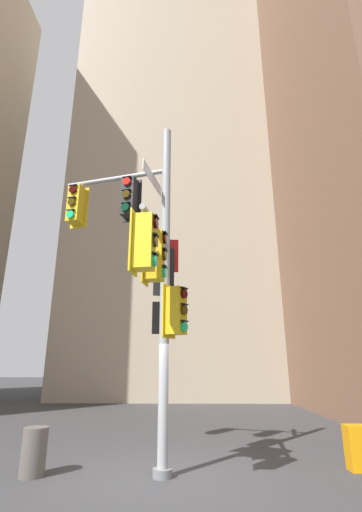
{
  "coord_description": "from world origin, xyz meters",
  "views": [
    {
      "loc": [
        0.55,
        -7.73,
        2.06
      ],
      "look_at": [
        0.35,
        0.47,
        4.6
      ],
      "focal_mm": 24.86,
      "sensor_mm": 36.0,
      "label": 1
    }
  ],
  "objects": [
    {
      "name": "ground",
      "position": [
        0.0,
        0.0,
        0.0
      ],
      "size": [
        120.0,
        120.0,
        0.0
      ],
      "primitive_type": "plane",
      "color": "#38383A"
    },
    {
      "name": "building_mid_block",
      "position": [
        -0.65,
        21.14,
        25.65
      ],
      "size": [
        14.68,
        14.68,
        51.3
      ],
      "primitive_type": "cube",
      "color": "tan",
      "rests_on": "ground"
    },
    {
      "name": "signal_pole_assembly",
      "position": [
        -0.42,
        -0.2,
        4.42
      ],
      "size": [
        3.21,
        2.97,
        7.82
      ],
      "color": "#9EA0A3",
      "rests_on": "ground"
    },
    {
      "name": "newspaper_box",
      "position": [
        4.02,
        0.55,
        0.43
      ],
      "size": [
        0.45,
        0.36,
        0.86
      ],
      "color": "orange",
      "rests_on": "ground"
    },
    {
      "name": "trash_bin",
      "position": [
        -2.54,
        -0.0,
        0.44
      ],
      "size": [
        0.48,
        0.48,
        0.88
      ],
      "primitive_type": "cylinder",
      "color": "#59514C",
      "rests_on": "ground"
    }
  ]
}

